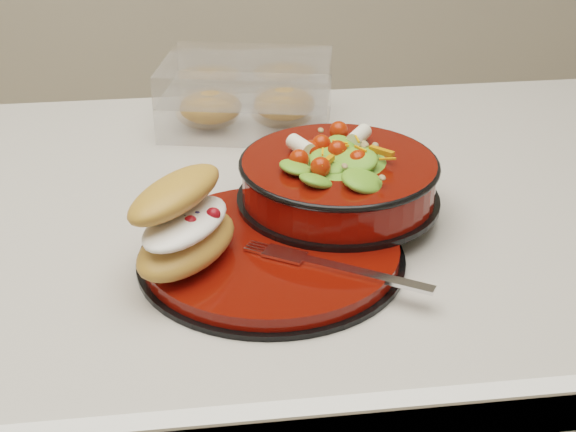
{
  "coord_description": "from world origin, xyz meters",
  "views": [
    {
      "loc": [
        -0.25,
        -0.84,
        1.34
      ],
      "look_at": [
        -0.16,
        -0.11,
        0.94
      ],
      "focal_mm": 50.0,
      "sensor_mm": 36.0,
      "label": 1
    }
  ],
  "objects": [
    {
      "name": "croissant",
      "position": [
        -0.26,
        -0.15,
        0.96
      ],
      "size": [
        0.14,
        0.17,
        0.08
      ],
      "rotation": [
        0.0,
        0.0,
        1.0
      ],
      "color": "#C2863B",
      "rests_on": "dinner_plate"
    },
    {
      "name": "salad_bowl",
      "position": [
        -0.09,
        -0.05,
        0.96
      ],
      "size": [
        0.23,
        0.23,
        0.09
      ],
      "rotation": [
        0.0,
        0.0,
        -0.1
      ],
      "color": "black",
      "rests_on": "dinner_plate"
    },
    {
      "name": "dinner_plate",
      "position": [
        -0.18,
        -0.13,
        0.91
      ],
      "size": [
        0.28,
        0.28,
        0.02
      ],
      "rotation": [
        0.0,
        0.0,
        0.42
      ],
      "color": "black",
      "rests_on": "island_counter"
    },
    {
      "name": "pastry_box",
      "position": [
        -0.17,
        0.24,
        0.95
      ],
      "size": [
        0.26,
        0.21,
        0.09
      ],
      "rotation": [
        0.0,
        0.0,
        -0.21
      ],
      "color": "white",
      "rests_on": "island_counter"
    },
    {
      "name": "fork",
      "position": [
        -0.12,
        -0.19,
        0.92
      ],
      "size": [
        0.16,
        0.11,
        0.0
      ],
      "rotation": [
        0.0,
        0.0,
        1.01
      ],
      "color": "silver",
      "rests_on": "dinner_plate"
    }
  ]
}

